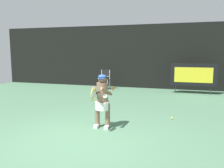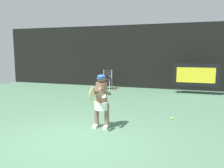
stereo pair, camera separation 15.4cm
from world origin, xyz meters
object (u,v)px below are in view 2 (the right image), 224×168
object	(u,v)px
scoreboard	(196,75)
water_bottle	(114,88)
umpire_chair	(107,78)
tennis_ball_spare	(172,118)
tennis_racket	(92,94)
tennis_player	(101,99)

from	to	relation	value
scoreboard	water_bottle	distance (m)	4.23
umpire_chair	water_bottle	distance (m)	0.85
tennis_ball_spare	water_bottle	bearing A→B (deg)	125.79
umpire_chair	tennis_ball_spare	bearing A→B (deg)	-52.38
scoreboard	water_bottle	bearing A→B (deg)	-176.53
scoreboard	tennis_racket	distance (m)	7.30
tennis_player	tennis_racket	size ratio (longest dim) A/B	2.45
water_bottle	tennis_ball_spare	world-z (taller)	water_bottle
tennis_ball_spare	tennis_racket	bearing A→B (deg)	-134.06
tennis_player	tennis_ball_spare	size ratio (longest dim) A/B	21.65
scoreboard	tennis_racket	bearing A→B (deg)	-111.33
scoreboard	water_bottle	size ratio (longest dim) A/B	8.30
umpire_chair	tennis_player	distance (m)	6.75
water_bottle	tennis_racket	xyz separation A→B (m)	(1.49, -6.54, 0.90)
scoreboard	tennis_ball_spare	distance (m)	5.03
scoreboard	umpire_chair	size ratio (longest dim) A/B	2.04
scoreboard	water_bottle	world-z (taller)	scoreboard
umpire_chair	water_bottle	size ratio (longest dim) A/B	4.08
umpire_chair	water_bottle	world-z (taller)	umpire_chair
scoreboard	umpire_chair	world-z (taller)	scoreboard
tennis_player	umpire_chair	bearing A→B (deg)	107.93
scoreboard	water_bottle	xyz separation A→B (m)	(-4.14, -0.25, -0.82)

